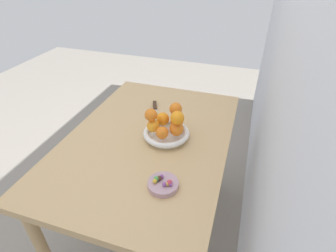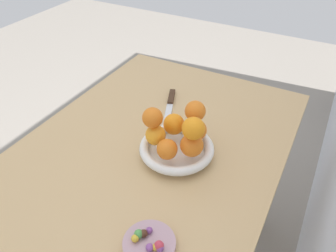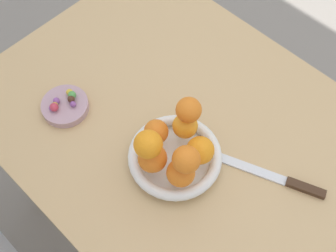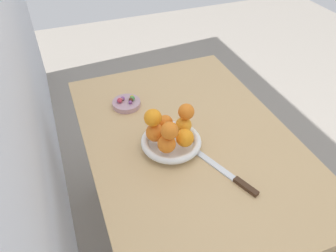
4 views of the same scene
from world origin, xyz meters
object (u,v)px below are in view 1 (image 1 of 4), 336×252
Objects in this scene: candy_ball_4 at (164,184)px; orange_7 at (177,118)px; orange_4 at (162,133)px; candy_ball_7 at (170,184)px; orange_2 at (163,119)px; orange_5 at (151,115)px; knife at (155,111)px; candy_ball_5 at (159,178)px; candy_ball_0 at (156,179)px; orange_3 at (153,126)px; candy_ball_6 at (170,183)px; fruit_bowl at (166,134)px; orange_0 at (176,129)px; candy_ball_3 at (162,176)px; dining_table at (149,151)px; candy_ball_2 at (155,181)px; orange_1 at (177,121)px; candy_dish at (163,184)px; orange_6 at (176,109)px; candy_ball_1 at (168,184)px.

orange_7 is at bearing -172.55° from candy_ball_4.
candy_ball_7 is (0.25, 0.12, -0.04)m from orange_4.
orange_2 is at bearing -160.27° from candy_ball_4.
orange_5 reaches higher than orange_2.
knife is at bearing -148.12° from orange_2.
candy_ball_5 is (0.23, 0.07, -0.04)m from orange_4.
candy_ball_0 is 0.06m from candy_ball_7.
orange_3 is 0.33m from candy_ball_6.
orange_7 is 0.29m from candy_ball_0.
fruit_bowl is 0.08m from orange_0.
candy_ball_3 is 0.06× the size of knife.
orange_5 reaches higher than candy_ball_5.
orange_3 is at bearing 97.78° from dining_table.
orange_3 is (0.06, -0.02, -0.00)m from orange_2.
orange_5 is 3.81× the size of candy_ball_3.
candy_ball_6 reaches higher than candy_ball_5.
candy_ball_4 is at bearing 27.26° from orange_3.
orange_5 is at bearing -73.67° from fruit_bowl.
candy_ball_2 is at bearing -95.29° from candy_ball_4.
fruit_bowl is 0.08m from orange_3.
orange_7 is at bearing 86.77° from orange_5.
candy_ball_4 is (0.37, 0.06, -0.04)m from orange_1.
candy_ball_6 is (0.29, 0.06, -0.04)m from orange_0.
candy_ball_5 is at bearing 29.30° from dining_table.
candy_ball_3 is (0.25, 0.02, -0.11)m from orange_7.
orange_0 is 3.04× the size of candy_ball_6.
candy_ball_2 reaches higher than candy_dish.
orange_1 is at bearing -165.17° from orange_0.
orange_2 is at bearing -161.04° from candy_dish.
orange_6 reaches higher than dining_table.
knife is at bearing -159.22° from candy_ball_0.
candy_ball_3 is 0.53m from knife.
orange_4 is 0.27m from candy_ball_6.
candy_ball_3 is 0.02m from candy_ball_5.
candy_ball_2 is (0.30, 0.00, -0.04)m from orange_0.
orange_4 is (0.04, -0.05, -0.00)m from orange_0.
candy_ball_1 is (0.01, 0.05, -0.00)m from candy_ball_0.
candy_ball_2 is (0.29, -0.00, -0.11)m from orange_7.
fruit_bowl is 3.34× the size of orange_0.
candy_ball_4 is (0.02, 0.01, 0.02)m from candy_dish.
candy_ball_2 is 0.06m from candy_ball_6.
orange_5 is 3.73× the size of candy_ball_1.
orange_5 is 0.32m from candy_ball_0.
orange_5 is (0.06, -0.03, 0.06)m from orange_2.
candy_dish is at bearing -96.48° from candy_ball_6.
candy_ball_3 is at bearing 7.72° from orange_6.
candy_ball_5 is at bearing 151.88° from candy_ball_2.
orange_4 is at bearing 58.20° from orange_5.
orange_5 reaches higher than fruit_bowl.
candy_ball_5 is (0.01, -0.01, 0.00)m from candy_ball_3.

